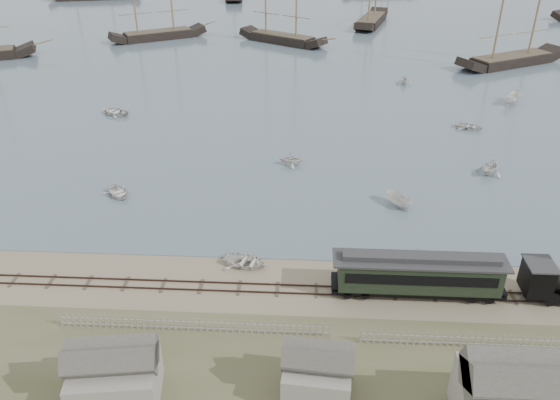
{
  "coord_description": "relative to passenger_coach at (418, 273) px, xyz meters",
  "views": [
    {
      "loc": [
        1.04,
        -35.48,
        26.77
      ],
      "look_at": [
        -1.24,
        5.99,
        3.5
      ],
      "focal_mm": 35.0,
      "sensor_mm": 36.0,
      "label": 1
    }
  ],
  "objects": [
    {
      "name": "rowboat_3",
      "position": [
        12.41,
        34.46,
        -1.58
      ],
      "size": [
        3.57,
        4.11,
        0.71
      ],
      "primitive_type": "imported",
      "rotation": [
        0.0,
        0.0,
        1.18
      ],
      "color": "silver",
      "rests_on": "harbor_water"
    },
    {
      "name": "rowboat_0",
      "position": [
        -27.67,
        14.13,
        -1.58
      ],
      "size": [
        4.2,
        4.12,
        0.71
      ],
      "primitive_type": "imported",
      "rotation": [
        0.0,
        0.0,
        0.73
      ],
      "color": "silver",
      "rests_on": "harbor_water"
    },
    {
      "name": "shed_mid",
      "position": [
        -7.61,
        -10.0,
        -2.0
      ],
      "size": [
        4.0,
        3.5,
        3.6
      ],
      "primitive_type": null,
      "color": "gray",
      "rests_on": "ground"
    },
    {
      "name": "passenger_coach",
      "position": [
        0.0,
        0.0,
        0.0
      ],
      "size": [
        12.93,
        2.49,
        3.14
      ],
      "color": "black",
      "rests_on": "ground"
    },
    {
      "name": "rowboat_4",
      "position": [
        11.42,
        21.29,
        -1.09
      ],
      "size": [
        4.27,
        4.22,
        1.7
      ],
      "primitive_type": "imported",
      "rotation": [
        0.0,
        0.0,
        5.58
      ],
      "color": "silver",
      "rests_on": "harbor_water"
    },
    {
      "name": "schooner_4",
      "position": [
        27.58,
        66.3,
        8.06
      ],
      "size": [
        22.33,
        15.73,
        20.0
      ],
      "primitive_type": null,
      "rotation": [
        0.0,
        0.0,
        0.51
      ],
      "color": "black",
      "rests_on": "harbor_water"
    },
    {
      "name": "rowboat_2",
      "position": [
        0.38,
        13.59,
        -1.29
      ],
      "size": [
        3.43,
        2.97,
        1.29
      ],
      "primitive_type": "imported",
      "rotation": [
        0.0,
        0.0,
        3.77
      ],
      "color": "silver",
      "rests_on": "harbor_water"
    },
    {
      "name": "picket_fence_west",
      "position": [
        -16.11,
        -5.0,
        -2.0
      ],
      "size": [
        19.0,
        0.1,
        1.2
      ],
      "primitive_type": null,
      "color": "gray",
      "rests_on": "ground"
    },
    {
      "name": "ground",
      "position": [
        -9.61,
        2.0,
        -2.0
      ],
      "size": [
        600.0,
        600.0,
        0.0
      ],
      "primitive_type": "plane",
      "color": "gray",
      "rests_on": "ground"
    },
    {
      "name": "rail_track",
      "position": [
        -9.61,
        0.0,
        -1.96
      ],
      "size": [
        120.0,
        1.8,
        0.16
      ],
      "color": "#33211B",
      "rests_on": "ground"
    },
    {
      "name": "picket_fence_east",
      "position": [
        2.89,
        -5.5,
        -2.0
      ],
      "size": [
        15.0,
        0.1,
        1.2
      ],
      "primitive_type": null,
      "color": "gray",
      "rests_on": "ground"
    },
    {
      "name": "rowboat_6",
      "position": [
        -35.51,
        37.25,
        -1.51
      ],
      "size": [
        4.28,
        4.91,
        0.85
      ],
      "primitive_type": "imported",
      "rotation": [
        0.0,
        0.0,
        4.32
      ],
      "color": "silver",
      "rests_on": "harbor_water"
    },
    {
      "name": "beached_dinghy",
      "position": [
        -13.45,
        3.0,
        -1.6
      ],
      "size": [
        3.67,
        4.4,
        0.79
      ],
      "primitive_type": "imported",
      "rotation": [
        0.0,
        0.0,
        1.29
      ],
      "color": "silver",
      "rests_on": "ground"
    },
    {
      "name": "rowboat_1",
      "position": [
        -10.32,
        22.33,
        -1.21
      ],
      "size": [
        2.4,
        2.78,
        1.46
      ],
      "primitive_type": "imported",
      "rotation": [
        0.0,
        0.0,
        1.57
      ],
      "color": "silver",
      "rests_on": "harbor_water"
    },
    {
      "name": "rowboat_5",
      "position": [
        21.09,
        44.98,
        -1.14
      ],
      "size": [
        4.25,
        3.73,
        1.6
      ],
      "primitive_type": "imported",
      "rotation": [
        0.0,
        0.0,
        2.5
      ],
      "color": "silver",
      "rests_on": "harbor_water"
    },
    {
      "name": "shed_left",
      "position": [
        -19.61,
        -11.0,
        -2.0
      ],
      "size": [
        5.0,
        4.0,
        4.1
      ],
      "primitive_type": null,
      "color": "gray",
      "rests_on": "ground"
    },
    {
      "name": "rowboat_7",
      "position": [
        6.7,
        53.61,
        -1.22
      ],
      "size": [
        3.01,
        2.68,
        1.44
      ],
      "primitive_type": "imported",
      "rotation": [
        0.0,
        0.0,
        6.16
      ],
      "color": "silver",
      "rests_on": "harbor_water"
    }
  ]
}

